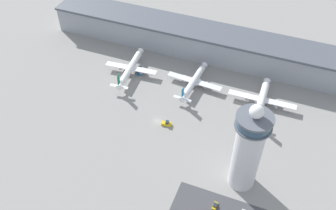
{
  "coord_description": "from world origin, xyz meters",
  "views": [
    {
      "loc": [
        58.63,
        -132.8,
        154.49
      ],
      "look_at": [
        4.33,
        5.78,
        8.86
      ],
      "focal_mm": 40.0,
      "sensor_mm": 36.0,
      "label": 1
    }
  ],
  "objects": [
    {
      "name": "service_truck_catering",
      "position": [
        5.98,
        -0.87,
        0.98
      ],
      "size": [
        5.78,
        3.08,
        2.82
      ],
      "color": "black",
      "rests_on": "ground"
    },
    {
      "name": "service_truck_fuel",
      "position": [
        -27.54,
        36.21,
        1.06
      ],
      "size": [
        4.92,
        7.96,
        3.03
      ],
      "color": "black",
      "rests_on": "ground"
    },
    {
      "name": "car_maroon_suv",
      "position": [
        45.68,
        -40.36,
        0.57
      ],
      "size": [
        1.88,
        4.13,
        1.47
      ],
      "color": "black",
      "rests_on": "ground"
    },
    {
      "name": "ground_plane",
      "position": [
        0.0,
        0.0,
        0.0
      ],
      "size": [
        1000.0,
        1000.0,
        0.0
      ],
      "primitive_type": "plane",
      "color": "gray"
    },
    {
      "name": "airplane_gate_bravo",
      "position": [
        9.71,
        35.76,
        3.9
      ],
      "size": [
        35.44,
        37.28,
        12.34
      ],
      "color": "silver",
      "rests_on": "ground"
    },
    {
      "name": "airplane_gate_charlie",
      "position": [
        52.03,
        34.13,
        4.44
      ],
      "size": [
        39.93,
        36.25,
        13.68
      ],
      "color": "white",
      "rests_on": "ground"
    },
    {
      "name": "control_tower",
      "position": [
        53.43,
        -22.24,
        24.27
      ],
      "size": [
        15.94,
        15.94,
        51.28
      ],
      "color": "silver",
      "rests_on": "ground"
    },
    {
      "name": "terminal_building",
      "position": [
        0.0,
        70.0,
        9.82
      ],
      "size": [
        203.43,
        25.0,
        19.45
      ],
      "color": "#9399A3",
      "rests_on": "ground"
    },
    {
      "name": "airplane_gate_alpha",
      "position": [
        -31.87,
        32.45,
        4.61
      ],
      "size": [
        34.25,
        39.95,
        13.38
      ],
      "color": "white",
      "rests_on": "ground"
    }
  ]
}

